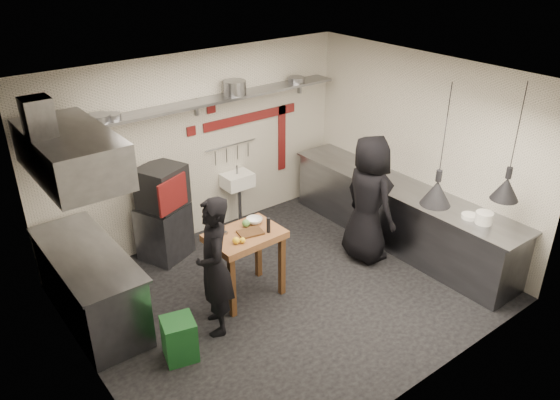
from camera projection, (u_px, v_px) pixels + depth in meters
floor at (286, 293)px, 7.16m from camera, size 5.00×5.00×0.00m
ceiling at (287, 82)px, 5.91m from camera, size 5.00×5.00×0.00m
wall_back at (198, 147)px, 8.02m from camera, size 5.00×0.04×2.80m
wall_front at (426, 277)px, 5.05m from camera, size 5.00×0.04×2.80m
wall_left at (80, 269)px, 5.17m from camera, size 0.04×4.20×2.80m
wall_right at (421, 151)px, 7.90m from camera, size 0.04×4.20×2.80m
red_band_horiz at (251, 117)px, 8.40m from camera, size 1.70×0.02×0.14m
red_band_vert at (282, 138)px, 8.95m from camera, size 0.14×0.02×1.10m
red_tile_a at (211, 109)px, 7.90m from camera, size 0.14×0.02×0.14m
red_tile_b at (191, 131)px, 7.83m from camera, size 0.14×0.02×0.14m
back_shelf at (201, 103)px, 7.57m from camera, size 4.60×0.34×0.04m
shelf_bracket_left at (61, 135)px, 6.69m from camera, size 0.04×0.06×0.24m
shelf_bracket_mid at (196, 107)px, 7.72m from camera, size 0.04×0.06×0.24m
shelf_bracket_right at (299, 86)px, 8.76m from camera, size 0.04×0.06×0.24m
pan_far_left at (98, 118)px, 6.75m from camera, size 0.35×0.35×0.09m
pan_mid_left at (112, 116)px, 6.85m from camera, size 0.27×0.27×0.07m
stock_pot at (235, 88)px, 7.83m from camera, size 0.37×0.37×0.20m
pan_right at (296, 80)px, 8.48m from camera, size 0.32×0.32×0.08m
oven_stand at (165, 231)px, 7.82m from camera, size 0.80×0.77×0.80m
combi_oven at (162, 186)px, 7.54m from camera, size 0.74×0.72×0.58m
oven_door at (173, 195)px, 7.32m from camera, size 0.52×0.25×0.46m
oven_glass at (172, 195)px, 7.32m from camera, size 0.35×0.16×0.34m
hand_sink at (237, 180)px, 8.47m from camera, size 0.46×0.34×0.22m
sink_tap at (237, 170)px, 8.39m from camera, size 0.03×0.03×0.14m
sink_drain at (240, 206)px, 8.64m from camera, size 0.06×0.06×0.66m
utensil_rail at (231, 145)px, 8.33m from camera, size 0.90×0.02×0.02m
counter_right at (399, 215)px, 8.14m from camera, size 0.70×3.80×0.90m
counter_right_top at (402, 187)px, 7.93m from camera, size 0.76×3.90×0.03m
plate_stack at (484, 218)px, 6.90m from camera, size 0.27×0.27×0.15m
small_bowl_right at (469, 216)px, 7.05m from camera, size 0.24×0.24×0.05m
counter_left at (91, 286)px, 6.53m from camera, size 0.70×1.90×0.90m
counter_left_top at (85, 253)px, 6.32m from camera, size 0.76×2.00×0.03m
extractor_hood at (71, 153)px, 5.80m from camera, size 0.78×1.60×0.50m
hood_duct at (39, 122)px, 5.48m from camera, size 0.28×0.28×0.50m
green_bin at (179, 339)px, 5.99m from camera, size 0.42×0.42×0.50m
prep_table at (246, 264)px, 6.94m from camera, size 0.94×0.67×0.92m
cutting_board at (250, 232)px, 6.72m from camera, size 0.34×0.27×0.02m
pepper_mill at (268, 225)px, 6.71m from camera, size 0.06×0.06×0.20m
lemon_a at (236, 241)px, 6.49m from camera, size 0.10×0.10×0.09m
lemon_b at (242, 240)px, 6.50m from camera, size 0.09×0.09×0.07m
veg_ball at (246, 223)px, 6.85m from camera, size 0.11×0.11×0.10m
steel_tray at (220, 234)px, 6.69m from camera, size 0.19×0.14×0.03m
bowl at (254, 221)px, 6.95m from camera, size 0.25×0.25×0.07m
heat_lamp_near at (443, 146)px, 6.25m from camera, size 0.41×0.41×1.49m
heat_lamp_far at (515, 143)px, 6.26m from camera, size 0.44×0.44×1.44m
chef_left at (214, 267)px, 6.18m from camera, size 0.62×0.74×1.71m
chef_right at (369, 199)px, 7.56m from camera, size 0.69×0.96×1.85m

